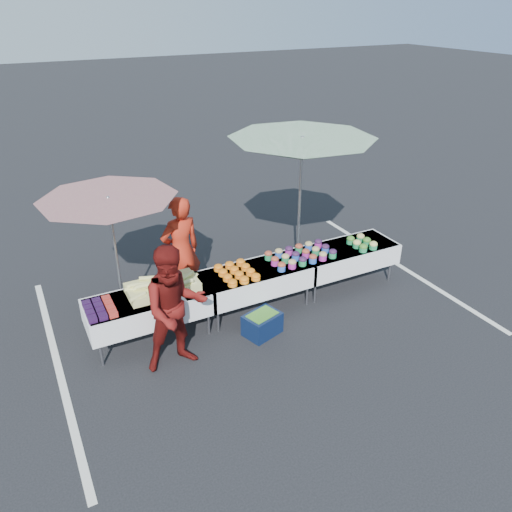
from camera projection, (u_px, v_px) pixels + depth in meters
name	position (u px, v px, depth m)	size (l,w,h in m)	color
ground	(256.00, 308.00, 8.44)	(80.00, 80.00, 0.00)	black
stripe_left	(58.00, 365.00, 7.13)	(0.10, 5.00, 0.00)	silver
stripe_right	(401.00, 267.00, 9.75)	(0.10, 5.00, 0.00)	silver
table_left	(149.00, 306.00, 7.44)	(1.86, 0.81, 0.75)	white
table_center	(256.00, 279.00, 8.17)	(1.86, 0.81, 0.75)	white
table_right	(345.00, 255.00, 8.91)	(1.86, 0.81, 0.75)	white
berry_punnets	(100.00, 309.00, 7.01)	(0.40, 0.54, 0.08)	black
corn_pile	(163.00, 286.00, 7.46)	(1.16, 0.57, 0.26)	#B9C263
plastic_bags	(174.00, 300.00, 7.23)	(0.30, 0.25, 0.05)	white
carrot_bowls	(237.00, 272.00, 7.92)	(0.55, 0.69, 0.11)	orange
potato_cups	(301.00, 254.00, 8.40)	(1.14, 0.58, 0.16)	blue
bean_baskets	(362.00, 243.00, 8.82)	(0.36, 0.50, 0.15)	#21854C
vendor	(181.00, 251.00, 8.26)	(0.69, 0.45, 1.90)	#B42714
customer	(175.00, 308.00, 6.76)	(0.91, 0.71, 1.86)	#590F0D
umbrella_left	(109.00, 209.00, 7.36)	(2.47, 2.47, 2.10)	black
umbrella_right	(302.00, 150.00, 8.51)	(3.11, 3.11, 2.61)	black
storage_bin	(262.00, 324.00, 7.73)	(0.64, 0.54, 0.36)	#0A1836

